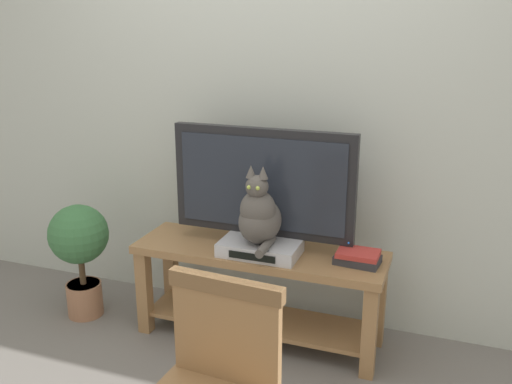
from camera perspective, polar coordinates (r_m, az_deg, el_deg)
The scene contains 7 objects.
back_wall at distance 3.22m, azimuth 1.77°, elevation 11.32°, with size 7.00×0.12×2.80m, color #B7BCB2.
tv_stand at distance 3.12m, azimuth 0.32°, elevation -8.71°, with size 1.37×0.42×0.54m.
tv at distance 2.98m, azimuth 0.68°, elevation 0.56°, with size 1.00×0.20×0.65m.
media_box at distance 2.97m, azimuth 0.41°, elevation -5.70°, with size 0.42×0.25×0.07m.
cat at distance 2.89m, azimuth 0.34°, elevation -2.36°, with size 0.22×0.35×0.42m.
book_stack at distance 2.91m, azimuth 10.27°, elevation -6.54°, with size 0.23×0.16×0.07m.
potted_plant at distance 3.48m, azimuth -17.45°, elevation -5.29°, with size 0.35×0.35×0.70m.
Camera 1 is at (1.00, -2.11, 1.73)m, focal length 39.45 mm.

